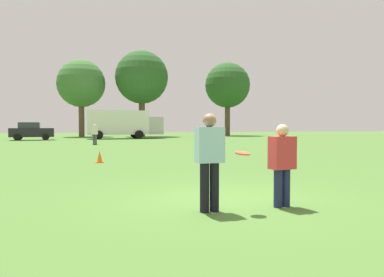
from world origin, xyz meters
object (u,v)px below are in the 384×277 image
Objects in this scene: player_thrower at (210,157)px; parked_car_center at (32,131)px; traffic_cone at (100,157)px; box_truck at (123,123)px; bystander_sideline_watcher at (95,133)px; frisbee at (243,153)px; player_defender at (282,161)px.

player_thrower is 0.40× the size of parked_car_center.
traffic_cone is 0.11× the size of parked_car_center.
player_thrower is at bearing -80.43° from traffic_cone.
box_truck is at bearing 10.80° from parked_car_center.
box_truck is at bearing 75.29° from bystander_sideline_watcher.
box_truck is at bearing 86.99° from player_thrower.
traffic_cone is (-2.10, 9.41, -0.79)m from frisbee.
box_truck reaches higher than bystander_sideline_watcher.
traffic_cone is (-2.97, 9.24, -0.62)m from player_defender.
bystander_sideline_watcher is (-2.00, 23.68, -0.13)m from frisbee.
box_truck is (1.91, 36.34, 0.79)m from player_thrower.
player_defender is 23.69m from bystander_sideline_watcher.
bystander_sideline_watcher is at bearing -104.71° from box_truck.
traffic_cone is at bearing -90.41° from bystander_sideline_watcher.
box_truck is at bearing 89.21° from player_defender.
player_thrower is 1.12× the size of player_defender.
parked_car_center is at bearing 103.02° from frisbee.
player_defender is 3.19× the size of traffic_cone.
frisbee is (0.55, -0.17, 0.06)m from player_thrower.
traffic_cone is 0.30× the size of bystander_sideline_watcher.
parked_car_center reaches higher than bystander_sideline_watcher.
player_defender is 36.36m from box_truck.
parked_car_center is at bearing 102.22° from player_thrower.
parked_car_center is at bearing 104.43° from player_defender.
player_defender reaches higher than frisbee.
parked_car_center is 12.57m from bystander_sideline_watcher.
frisbee is at bearing -76.98° from parked_car_center.
player_thrower is 0.20× the size of box_truck.
player_thrower is 1.08× the size of bystander_sideline_watcher.
box_truck reaches higher than player_thrower.
frisbee is at bearing -92.14° from box_truck.
frisbee is 23.77m from bystander_sideline_watcher.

